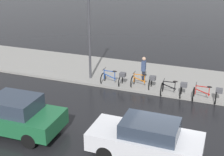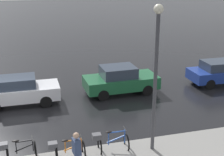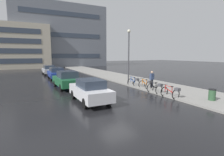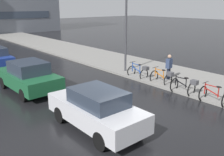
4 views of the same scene
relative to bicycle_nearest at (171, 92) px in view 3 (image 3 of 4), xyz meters
The scene contains 14 objects.
ground_plane 4.02m from the bicycle_nearest, 158.64° to the left, with size 140.00×140.00×0.00m, color black.
sidewalk_kerb 11.69m from the bicycle_nearest, 78.73° to the left, with size 4.80×60.00×0.14m, color gray.
bicycle_nearest is the anchor object (origin of this frame).
bicycle_second 1.74m from the bicycle_nearest, 88.77° to the left, with size 0.80×1.36×0.95m.
bicycle_third 3.54m from the bicycle_nearest, 82.46° to the left, with size 0.74×1.35×0.97m.
bicycle_farthest 5.24m from the bicycle_nearest, 86.46° to the left, with size 0.74×1.43×1.00m.
car_white 5.90m from the bicycle_nearest, 162.49° to the left, with size 1.77×4.19×1.56m.
car_green 9.52m from the bicycle_nearest, 127.69° to the left, with size 2.06×4.36×1.64m.
car_blue 15.38m from the bicycle_nearest, 111.61° to the left, with size 1.87×4.33×1.52m.
car_silver 21.09m from the bicycle_nearest, 105.76° to the left, with size 1.89×4.29×1.51m.
pedestrian 4.03m from the bicycle_nearest, 70.53° to the left, with size 0.43×0.29×1.64m.
streetlamp 7.59m from the bicycle_nearest, 84.22° to the left, with size 0.35×0.35×5.81m.
trash_bin 2.58m from the bicycle_nearest, 51.54° to the right, with size 0.47×0.47×0.91m.
building_facade_main 40.92m from the bicycle_nearest, 90.08° to the left, with size 23.37×9.80×15.95m.
Camera 3 is at (-5.84, -10.54, 3.17)m, focal length 28.00 mm.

